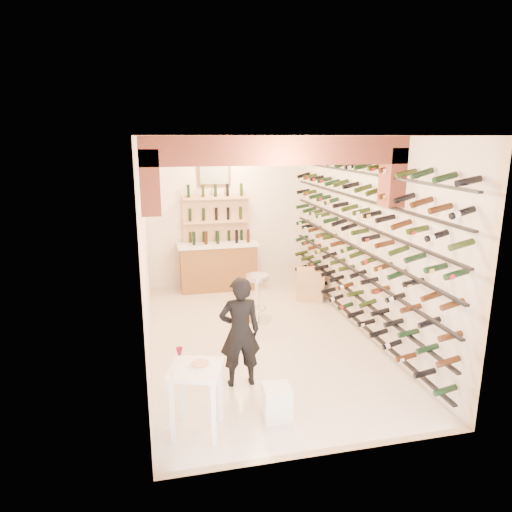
{
  "coord_description": "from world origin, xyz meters",
  "views": [
    {
      "loc": [
        -1.63,
        -6.88,
        3.18
      ],
      "look_at": [
        0.0,
        0.3,
        1.3
      ],
      "focal_mm": 32.64,
      "sensor_mm": 36.0,
      "label": 1
    }
  ],
  "objects_px": {
    "tasting_table": "(196,379)",
    "white_stool": "(277,402)",
    "back_counter": "(218,265)",
    "chrome_barstool": "(257,295)",
    "wine_rack": "(351,241)",
    "crate_lower": "(310,292)",
    "person": "(240,332)"
  },
  "relations": [
    {
      "from": "tasting_table",
      "to": "white_stool",
      "type": "relative_size",
      "value": 2.42
    },
    {
      "from": "back_counter",
      "to": "chrome_barstool",
      "type": "bearing_deg",
      "value": -78.39
    },
    {
      "from": "wine_rack",
      "to": "crate_lower",
      "type": "bearing_deg",
      "value": 94.82
    },
    {
      "from": "person",
      "to": "wine_rack",
      "type": "bearing_deg",
      "value": -146.58
    },
    {
      "from": "crate_lower",
      "to": "tasting_table",
      "type": "bearing_deg",
      "value": -124.53
    },
    {
      "from": "back_counter",
      "to": "chrome_barstool",
      "type": "distance_m",
      "value": 2.01
    },
    {
      "from": "back_counter",
      "to": "chrome_barstool",
      "type": "xyz_separation_m",
      "value": [
        0.4,
        -1.97,
        -0.04
      ]
    },
    {
      "from": "chrome_barstool",
      "to": "crate_lower",
      "type": "bearing_deg",
      "value": 34.01
    },
    {
      "from": "tasting_table",
      "to": "chrome_barstool",
      "type": "distance_m",
      "value": 3.29
    },
    {
      "from": "wine_rack",
      "to": "white_stool",
      "type": "distance_m",
      "value": 3.21
    },
    {
      "from": "white_stool",
      "to": "person",
      "type": "bearing_deg",
      "value": 107.83
    },
    {
      "from": "back_counter",
      "to": "tasting_table",
      "type": "height_order",
      "value": "back_counter"
    },
    {
      "from": "back_counter",
      "to": "chrome_barstool",
      "type": "height_order",
      "value": "back_counter"
    },
    {
      "from": "back_counter",
      "to": "white_stool",
      "type": "height_order",
      "value": "back_counter"
    },
    {
      "from": "back_counter",
      "to": "white_stool",
      "type": "relative_size",
      "value": 4.3
    },
    {
      "from": "wine_rack",
      "to": "chrome_barstool",
      "type": "xyz_separation_m",
      "value": [
        -1.43,
        0.68,
        -1.05
      ]
    },
    {
      "from": "chrome_barstool",
      "to": "tasting_table",
      "type": "bearing_deg",
      "value": -114.51
    },
    {
      "from": "tasting_table",
      "to": "crate_lower",
      "type": "relative_size",
      "value": 1.8
    },
    {
      "from": "wine_rack",
      "to": "white_stool",
      "type": "bearing_deg",
      "value": -129.7
    },
    {
      "from": "back_counter",
      "to": "tasting_table",
      "type": "distance_m",
      "value": 5.05
    },
    {
      "from": "chrome_barstool",
      "to": "back_counter",
      "type": "bearing_deg",
      "value": 101.61
    },
    {
      "from": "white_stool",
      "to": "chrome_barstool",
      "type": "distance_m",
      "value": 2.97
    },
    {
      "from": "wine_rack",
      "to": "crate_lower",
      "type": "distance_m",
      "value": 2.09
    },
    {
      "from": "wine_rack",
      "to": "back_counter",
      "type": "distance_m",
      "value": 3.38
    },
    {
      "from": "tasting_table",
      "to": "person",
      "type": "xyz_separation_m",
      "value": [
        0.66,
        0.91,
        0.09
      ]
    },
    {
      "from": "chrome_barstool",
      "to": "crate_lower",
      "type": "height_order",
      "value": "chrome_barstool"
    },
    {
      "from": "wine_rack",
      "to": "white_stool",
      "type": "xyz_separation_m",
      "value": [
        -1.86,
        -2.24,
        -1.35
      ]
    },
    {
      "from": "person",
      "to": "crate_lower",
      "type": "bearing_deg",
      "value": -123.94
    },
    {
      "from": "person",
      "to": "crate_lower",
      "type": "distance_m",
      "value": 3.61
    },
    {
      "from": "person",
      "to": "white_stool",
      "type": "bearing_deg",
      "value": 107.99
    },
    {
      "from": "tasting_table",
      "to": "chrome_barstool",
      "type": "bearing_deg",
      "value": 82.84
    },
    {
      "from": "back_counter",
      "to": "tasting_table",
      "type": "relative_size",
      "value": 1.78
    }
  ]
}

